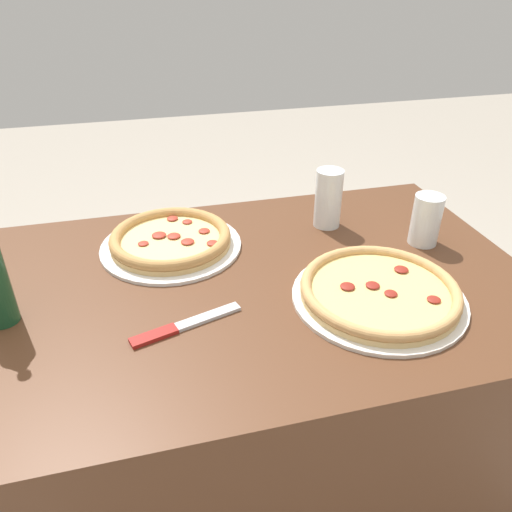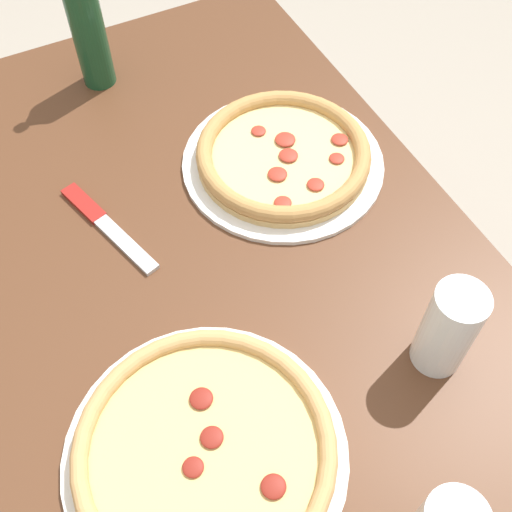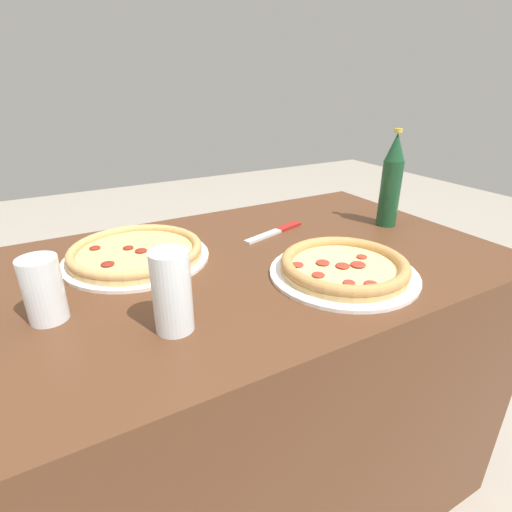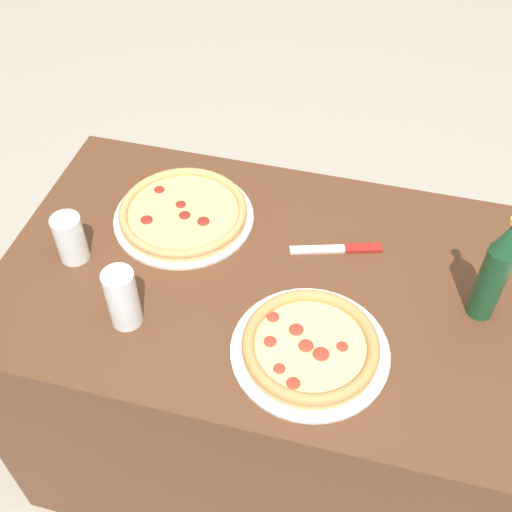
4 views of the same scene
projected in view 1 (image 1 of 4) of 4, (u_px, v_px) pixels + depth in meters
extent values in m
plane|color=#A89E8E|center=(248.00, 502.00, 1.43)|extent=(8.00, 8.00, 0.00)
cube|color=#56331E|center=(246.00, 409.00, 1.23)|extent=(1.20, 0.75, 0.77)
cylinder|color=white|center=(171.00, 246.00, 1.14)|extent=(0.32, 0.32, 0.01)
cylinder|color=tan|center=(171.00, 242.00, 1.14)|extent=(0.27, 0.27, 0.01)
cylinder|color=#EACC7F|center=(171.00, 239.00, 1.14)|extent=(0.24, 0.24, 0.00)
torus|color=tan|center=(170.00, 237.00, 1.13)|extent=(0.27, 0.27, 0.03)
ellipsoid|color=#A83323|center=(174.00, 236.00, 1.14)|extent=(0.03, 0.03, 0.01)
ellipsoid|color=#A83323|center=(188.00, 241.00, 1.12)|extent=(0.03, 0.03, 0.01)
ellipsoid|color=#A83323|center=(159.00, 235.00, 1.14)|extent=(0.03, 0.03, 0.01)
ellipsoid|color=#A83323|center=(212.00, 243.00, 1.11)|extent=(0.03, 0.03, 0.01)
ellipsoid|color=#A83323|center=(172.00, 218.00, 1.21)|extent=(0.03, 0.03, 0.01)
ellipsoid|color=#A83323|center=(143.00, 243.00, 1.11)|extent=(0.02, 0.02, 0.01)
ellipsoid|color=#A83323|center=(204.00, 231.00, 1.16)|extent=(0.03, 0.03, 0.01)
ellipsoid|color=#A83323|center=(187.00, 222.00, 1.20)|extent=(0.02, 0.02, 0.01)
cylinder|color=silver|center=(378.00, 298.00, 0.97)|extent=(0.34, 0.34, 0.01)
cylinder|color=#DBB775|center=(379.00, 293.00, 0.97)|extent=(0.30, 0.30, 0.01)
cylinder|color=#E5C170|center=(379.00, 290.00, 0.96)|extent=(0.27, 0.27, 0.00)
torus|color=tan|center=(380.00, 288.00, 0.96)|extent=(0.31, 0.31, 0.02)
ellipsoid|color=maroon|center=(348.00, 286.00, 0.97)|extent=(0.03, 0.03, 0.01)
ellipsoid|color=maroon|center=(373.00, 285.00, 0.97)|extent=(0.03, 0.03, 0.01)
ellipsoid|color=maroon|center=(401.00, 269.00, 1.02)|extent=(0.03, 0.03, 0.01)
ellipsoid|color=maroon|center=(434.00, 299.00, 0.93)|extent=(0.03, 0.03, 0.01)
ellipsoid|color=maroon|center=(391.00, 293.00, 0.95)|extent=(0.02, 0.02, 0.01)
cylinder|color=white|center=(426.00, 220.00, 1.14)|extent=(0.07, 0.07, 0.12)
cylinder|color=black|center=(425.00, 224.00, 1.14)|extent=(0.05, 0.05, 0.09)
cylinder|color=white|center=(328.00, 198.00, 1.20)|extent=(0.07, 0.07, 0.14)
cylinder|color=#F4A323|center=(328.00, 203.00, 1.21)|extent=(0.05, 0.05, 0.11)
cube|color=maroon|center=(154.00, 336.00, 0.88)|extent=(0.09, 0.05, 0.01)
cube|color=silver|center=(208.00, 317.00, 0.92)|extent=(0.13, 0.06, 0.01)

